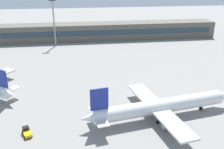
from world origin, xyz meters
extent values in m
plane|color=gray|center=(0.00, 40.00, 0.00)|extent=(400.00, 400.00, 0.00)
cube|color=#5B564C|center=(0.00, 101.43, 4.50)|extent=(134.44, 12.00, 9.00)
cube|color=#263847|center=(0.00, 95.38, 4.95)|extent=(127.72, 0.16, 2.80)
cylinder|color=silver|center=(9.72, 16.09, 3.24)|extent=(35.45, 9.63, 3.73)
cone|color=silver|center=(28.79, 19.35, 3.24)|extent=(4.64, 4.18, 3.54)
cone|color=silver|center=(-9.16, 12.86, 3.24)|extent=(4.12, 3.20, 2.61)
cube|color=navy|center=(-6.24, 13.36, 7.80)|extent=(4.32, 1.08, 5.40)
cube|color=silver|center=(-6.53, 13.31, 3.43)|extent=(4.36, 10.14, 0.24)
cube|color=silver|center=(8.76, 15.93, 2.94)|extent=(9.61, 29.81, 0.49)
cylinder|color=gray|center=(9.75, 10.12, 1.56)|extent=(3.43, 2.46, 1.96)
cylinder|color=gray|center=(7.76, 21.73, 1.56)|extent=(3.43, 2.46, 1.96)
cylinder|color=black|center=(21.91, 18.18, 0.49)|extent=(1.03, 0.55, 0.98)
cylinder|color=black|center=(8.22, 13.25, 0.49)|extent=(1.03, 0.55, 0.98)
cylinder|color=black|center=(7.36, 18.28, 0.49)|extent=(1.03, 0.55, 0.98)
cone|color=white|center=(-29.77, 28.71, 3.09)|extent=(4.33, 4.18, 2.49)
cube|color=navy|center=(-31.96, 30.50, 7.45)|extent=(3.41, 2.87, 5.15)
cube|color=silver|center=(-31.74, 30.32, 3.28)|extent=(7.95, 8.92, 0.22)
cube|color=#F2B20C|center=(-23.17, 12.88, 0.65)|extent=(2.69, 3.90, 0.60)
cube|color=black|center=(-23.49, 13.72, 1.30)|extent=(1.70, 1.53, 0.90)
cylinder|color=black|center=(-22.87, 14.28, 0.35)|extent=(0.48, 0.74, 0.70)
cylinder|color=black|center=(-24.33, 13.72, 0.35)|extent=(0.48, 0.74, 0.70)
cylinder|color=black|center=(-22.01, 12.04, 0.35)|extent=(0.48, 0.74, 0.70)
cylinder|color=black|center=(-23.47, 11.48, 0.35)|extent=(0.48, 0.74, 0.70)
cylinder|color=gray|center=(-21.32, 91.11, 11.11)|extent=(0.70, 0.70, 22.23)
cube|color=#333338|center=(-21.32, 91.11, 22.83)|extent=(3.20, 0.80, 1.20)
camera|label=1|loc=(-10.72, -38.94, 34.93)|focal=40.96mm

